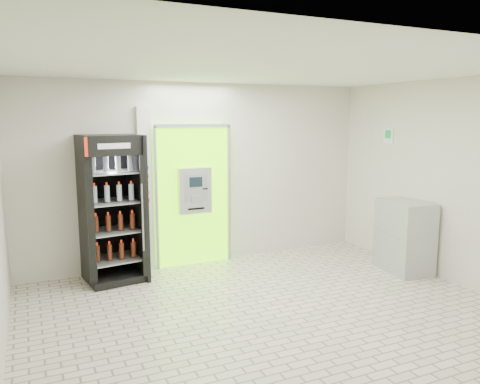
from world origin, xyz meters
TOP-DOWN VIEW (x-y plane):
  - ground at (0.00, 0.00)m, footprint 6.00×6.00m
  - room_shell at (0.00, 0.00)m, footprint 6.00×6.00m
  - atm_assembly at (-0.20, 2.41)m, footprint 1.30×0.24m
  - pillar at (-0.98, 2.45)m, footprint 0.22×0.11m
  - beverage_cooler at (-1.56, 2.13)m, footprint 0.91×0.85m
  - steel_cabinet at (2.71, 0.61)m, footprint 0.67×0.91m
  - exit_sign at (2.99, 1.40)m, footprint 0.02×0.22m

SIDE VIEW (x-z plane):
  - ground at x=0.00m, z-range 0.00..0.00m
  - steel_cabinet at x=2.71m, z-range 0.00..1.14m
  - beverage_cooler at x=-1.56m, z-range -0.04..2.14m
  - atm_assembly at x=-0.20m, z-range 0.01..2.34m
  - pillar at x=-0.98m, z-range 0.00..2.60m
  - room_shell at x=0.00m, z-range -1.16..4.84m
  - exit_sign at x=2.99m, z-range 1.99..2.25m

